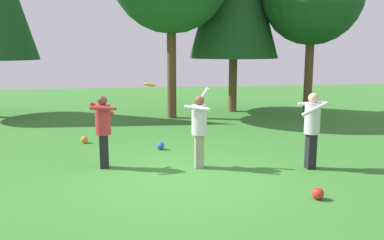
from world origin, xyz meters
TOP-DOWN VIEW (x-y plane):
  - ground_plane at (0.00, 0.00)m, footprint 40.00×40.00m
  - person_thrower at (0.47, 0.52)m, footprint 0.62×0.63m
  - person_catcher at (-1.64, 0.85)m, footprint 0.61×0.55m
  - person_bystander at (2.92, 0.07)m, footprint 0.68×0.61m
  - frisbee at (-0.58, 0.98)m, footprint 0.37×0.37m
  - ball_blue at (-0.26, 2.32)m, footprint 0.20×0.20m
  - ball_red at (2.22, -1.75)m, footprint 0.22×0.22m
  - ball_orange at (-2.34, 3.41)m, footprint 0.20×0.20m

SIDE VIEW (x-z plane):
  - ground_plane at x=0.00m, z-range 0.00..0.00m
  - ball_blue at x=-0.26m, z-range 0.00..0.20m
  - ball_orange at x=-2.34m, z-range 0.00..0.20m
  - ball_red at x=2.22m, z-range 0.00..0.22m
  - person_catcher at x=-1.64m, z-range 0.15..1.79m
  - person_thrower at x=0.47m, z-range 0.07..1.88m
  - person_bystander at x=2.92m, z-range 0.16..1.86m
  - frisbee at x=-0.58m, z-range 1.80..1.90m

